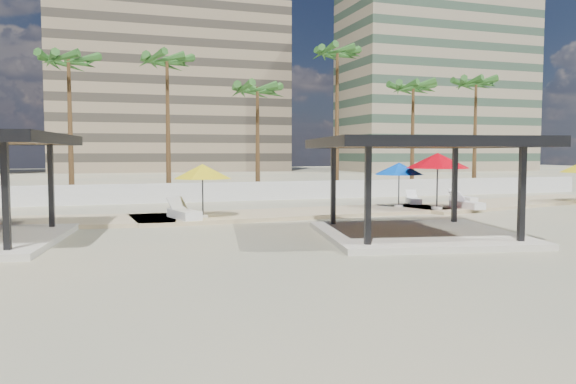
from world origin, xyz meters
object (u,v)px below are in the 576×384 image
Objects in this scene: lounger_a at (184,214)px; lounger_d at (413,200)px; pavilion_central at (418,178)px; umbrella_c at (438,161)px; lounger_c at (463,199)px; lounger_b at (466,204)px.

lounger_d is (13.59, 3.39, -0.04)m from lounger_a.
pavilion_central is 8.85m from umbrella_c.
pavilion_central reaches higher than lounger_c.
lounger_b is at bearing -104.15° from lounger_a.
lounger_a reaches higher than lounger_b.
lounger_d is (6.12, 10.42, -1.80)m from pavilion_central.
lounger_b reaches higher than lounger_c.
umbrella_c is at bearing 88.80° from lounger_b.
lounger_c is (9.45, 10.42, -1.79)m from pavilion_central.
umbrella_c is 5.78m from lounger_c.
lounger_d is at bearing 78.53° from umbrella_c.
pavilion_central is at bearing 130.91° from lounger_c.
umbrella_c is 4.20m from lounger_d.
lounger_d is (-1.13, 3.39, -0.03)m from lounger_b.
lounger_b is 4.04m from lounger_c.
umbrella_c is (5.42, 6.98, 0.51)m from pavilion_central.
lounger_a is (-12.89, 0.05, -2.27)m from umbrella_c.
pavilion_central is 1.94× the size of umbrella_c.
lounger_b is at bearing -140.79° from lounger_d.
umbrella_c is 13.08m from lounger_a.
lounger_b is (14.72, -0.00, -0.02)m from lounger_a.
lounger_d is at bearing 83.15° from lounger_c.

